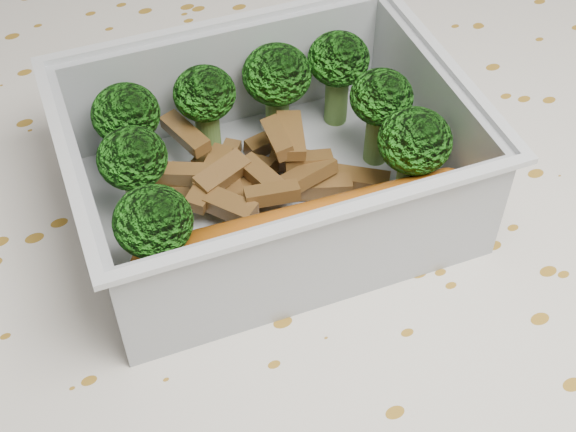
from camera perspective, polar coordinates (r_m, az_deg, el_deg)
name	(u,v)px	position (r m, az deg, el deg)	size (l,w,h in m)	color
dining_table	(307,353)	(0.48, 1.39, -9.74)	(1.40, 0.90, 0.75)	brown
tablecloth	(309,302)	(0.43, 1.51, -6.15)	(1.46, 0.96, 0.19)	silver
lunch_container	(270,174)	(0.41, -1.32, 3.04)	(0.21, 0.17, 0.07)	silver
broccoli_florets	(258,123)	(0.41, -2.17, 6.59)	(0.17, 0.12, 0.06)	#608C3F
meat_pile	(251,171)	(0.42, -2.63, 3.19)	(0.12, 0.08, 0.03)	brown
sausage	(309,230)	(0.38, 1.48, -0.97)	(0.17, 0.05, 0.03)	#B05513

